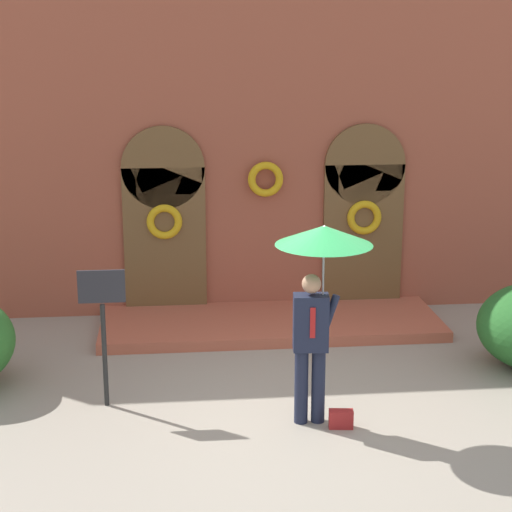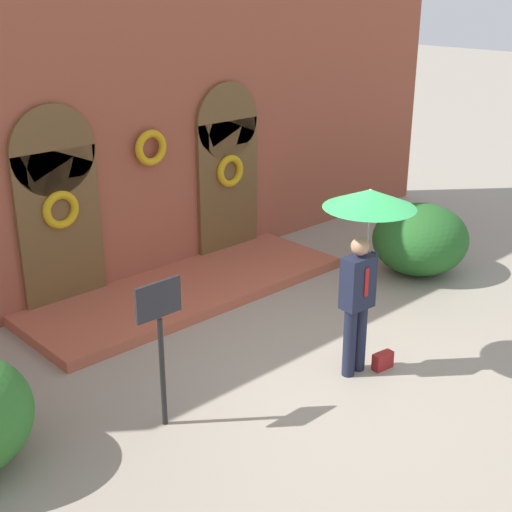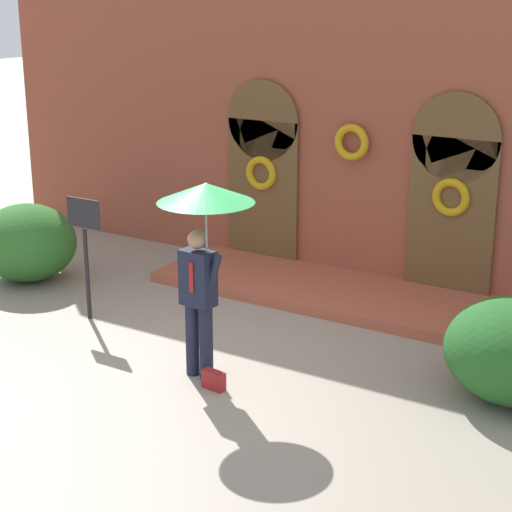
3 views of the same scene
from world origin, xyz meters
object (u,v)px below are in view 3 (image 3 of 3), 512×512
at_px(sign_post, 85,238).
at_px(shrub_left, 27,242).
at_px(person_with_umbrella, 204,222).
at_px(handbag, 214,380).

bearing_deg(sign_post, shrub_left, 158.82).
xyz_separation_m(person_with_umbrella, sign_post, (-2.50, 0.71, -0.75)).
relative_size(handbag, sign_post, 0.16).
xyz_separation_m(handbag, sign_post, (-2.74, 0.91, 1.05)).
relative_size(person_with_umbrella, sign_post, 1.37).
xyz_separation_m(sign_post, shrub_left, (-1.98, 0.77, -0.56)).
distance_m(person_with_umbrella, shrub_left, 4.89).
bearing_deg(person_with_umbrella, sign_post, 164.19).
height_order(person_with_umbrella, shrub_left, person_with_umbrella).
height_order(sign_post, shrub_left, sign_post).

